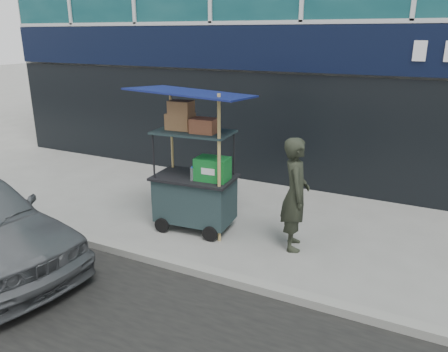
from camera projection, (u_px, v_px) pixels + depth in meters
The scene contains 4 objects.
ground at pixel (206, 268), 6.24m from camera, with size 80.00×80.00×0.00m, color slate.
curb at pixel (199, 271), 6.05m from camera, with size 80.00×0.18×0.12m, color gray.
vendor_cart at pixel (195, 181), 7.27m from camera, with size 1.88×1.40×2.41m.
vendor_man at pixel (295, 194), 6.59m from camera, with size 0.64×0.42×1.76m, color black.
Camera 1 is at (2.71, -4.81, 3.19)m, focal length 35.00 mm.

